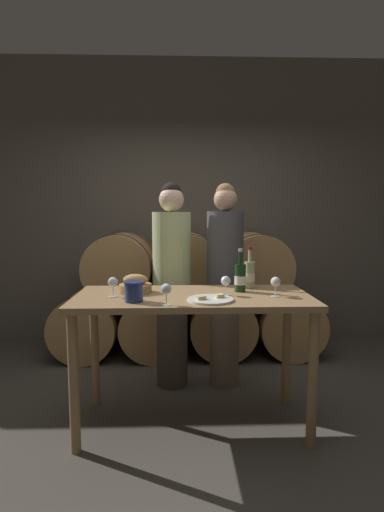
# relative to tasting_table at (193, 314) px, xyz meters

# --- Properties ---
(ground_plane) EXTENTS (10.00, 10.00, 0.00)m
(ground_plane) POSITION_rel_tasting_table_xyz_m (0.00, 0.00, -0.80)
(ground_plane) COLOR #4C473F
(stone_wall_back) EXTENTS (10.00, 0.12, 3.20)m
(stone_wall_back) POSITION_rel_tasting_table_xyz_m (0.00, 2.01, 0.80)
(stone_wall_back) COLOR #60594F
(stone_wall_back) RESTS_ON ground_plane
(barrel_stack) EXTENTS (2.76, 0.83, 1.28)m
(barrel_stack) POSITION_rel_tasting_table_xyz_m (-0.00, 1.48, -0.20)
(barrel_stack) COLOR tan
(barrel_stack) RESTS_ON ground_plane
(tasting_table) EXTENTS (1.60, 0.73, 0.93)m
(tasting_table) POSITION_rel_tasting_table_xyz_m (0.00, 0.00, 0.00)
(tasting_table) COLOR #99754C
(tasting_table) RESTS_ON ground_plane
(person_left) EXTENTS (0.32, 0.32, 1.73)m
(person_left) POSITION_rel_tasting_table_xyz_m (-0.15, 0.66, 0.10)
(person_left) COLOR #4C4238
(person_left) RESTS_ON ground_plane
(person_right) EXTENTS (0.31, 0.31, 1.72)m
(person_right) POSITION_rel_tasting_table_xyz_m (0.30, 0.66, 0.10)
(person_right) COLOR #756651
(person_right) RESTS_ON ground_plane
(wine_bottle_red) EXTENTS (0.08, 0.08, 0.31)m
(wine_bottle_red) POSITION_rel_tasting_table_xyz_m (0.34, 0.11, 0.23)
(wine_bottle_red) COLOR #193819
(wine_bottle_red) RESTS_ON tasting_table
(wine_bottle_white) EXTENTS (0.08, 0.08, 0.31)m
(wine_bottle_white) POSITION_rel_tasting_table_xyz_m (0.43, 0.24, 0.23)
(wine_bottle_white) COLOR #ADBC7F
(wine_bottle_white) RESTS_ON tasting_table
(blue_crock) EXTENTS (0.12, 0.12, 0.13)m
(blue_crock) POSITION_rel_tasting_table_xyz_m (-0.38, -0.19, 0.20)
(blue_crock) COLOR navy
(blue_crock) RESTS_ON tasting_table
(bread_basket) EXTENTS (0.23, 0.23, 0.13)m
(bread_basket) POSITION_rel_tasting_table_xyz_m (-0.40, 0.09, 0.18)
(bread_basket) COLOR #A87F4C
(bread_basket) RESTS_ON tasting_table
(cheese_plate) EXTENTS (0.29, 0.29, 0.04)m
(cheese_plate) POSITION_rel_tasting_table_xyz_m (0.11, -0.18, 0.14)
(cheese_plate) COLOR white
(cheese_plate) RESTS_ON tasting_table
(wine_glass_far_left) EXTENTS (0.07, 0.07, 0.13)m
(wine_glass_far_left) POSITION_rel_tasting_table_xyz_m (-0.53, -0.04, 0.22)
(wine_glass_far_left) COLOR white
(wine_glass_far_left) RESTS_ON tasting_table
(wine_glass_left) EXTENTS (0.07, 0.07, 0.13)m
(wine_glass_left) POSITION_rel_tasting_table_xyz_m (-0.17, -0.29, 0.22)
(wine_glass_left) COLOR white
(wine_glass_left) RESTS_ON tasting_table
(wine_glass_center) EXTENTS (0.07, 0.07, 0.13)m
(wine_glass_center) POSITION_rel_tasting_table_xyz_m (0.22, -0.02, 0.22)
(wine_glass_center) COLOR white
(wine_glass_center) RESTS_ON tasting_table
(wine_glass_right) EXTENTS (0.07, 0.07, 0.13)m
(wine_glass_right) POSITION_rel_tasting_table_xyz_m (0.55, -0.07, 0.22)
(wine_glass_right) COLOR white
(wine_glass_right) RESTS_ON tasting_table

